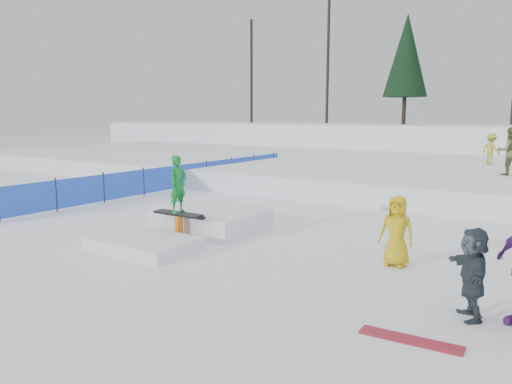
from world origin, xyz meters
The scene contains 10 objects.
ground centered at (0.00, 0.00, 0.00)m, with size 120.00×120.00×0.00m, color white.
snow_berm centered at (0.00, 30.00, 1.20)m, with size 60.00×14.00×2.40m, color white.
snow_midrise centered at (0.00, 16.00, 0.40)m, with size 50.00×18.00×0.80m, color white.
safety_fence centered at (-6.50, 6.60, 0.55)m, with size 0.05×16.00×1.10m.
walker_olive centered at (5.11, 12.52, 1.71)m, with size 0.89×0.69×1.83m, color brown.
walker_ygreen centered at (3.87, 16.55, 1.53)m, with size 0.94×0.54×1.45m, color #A7AC2B.
spectator_yellow centered at (4.50, 1.21, 0.73)m, with size 0.72×0.47×1.47m, color gold.
spectator_dark centered at (6.33, -0.81, 0.72)m, with size 1.33×0.42×1.43m, color #2D373E.
loose_board_red centered at (5.80, -2.10, 0.01)m, with size 1.40×0.28×0.03m, color maroon.
jib_rail_feature centered at (-0.73, 0.95, 0.30)m, with size 2.60×4.40×2.11m.
Camera 1 is at (7.63, -8.69, 3.09)m, focal length 35.00 mm.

